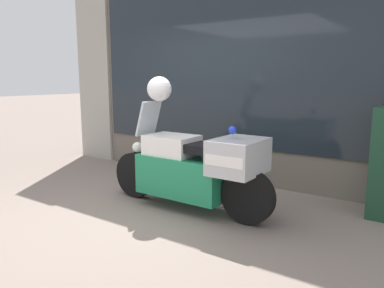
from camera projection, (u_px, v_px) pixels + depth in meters
name	position (u px, v px, depth m)	size (l,w,h in m)	color
ground_plane	(140.00, 210.00, 4.58)	(60.00, 60.00, 0.00)	gray
shop_building	(203.00, 54.00, 6.07)	(6.41, 0.55, 3.92)	#6B6056
window_display	(242.00, 150.00, 5.94)	(5.13, 0.30, 1.94)	slate
paramedic_motorcycle	(195.00, 167.00, 4.45)	(2.28, 0.67, 1.30)	black
white_helmet	(159.00, 89.00, 4.60)	(0.30, 0.30, 0.30)	white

